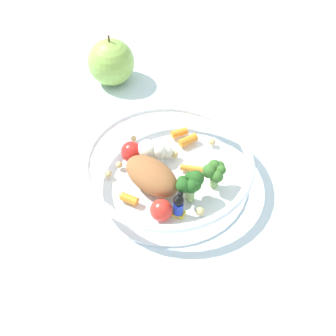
{
  "coord_description": "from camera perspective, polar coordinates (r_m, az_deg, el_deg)",
  "views": [
    {
      "loc": [
        0.48,
        -0.07,
        0.55
      ],
      "look_at": [
        -0.0,
        -0.01,
        0.03
      ],
      "focal_mm": 54.32,
      "sensor_mm": 36.0,
      "label": 1
    }
  ],
  "objects": [
    {
      "name": "ground_plane",
      "position": [
        0.74,
        1.13,
        -1.47
      ],
      "size": [
        2.4,
        2.4,
        0.0
      ],
      "primitive_type": "plane",
      "color": "silver"
    },
    {
      "name": "food_container",
      "position": [
        0.72,
        -0.21,
        -0.06
      ],
      "size": [
        0.24,
        0.24,
        0.06
      ],
      "color": "white",
      "rests_on": "ground_plane"
    },
    {
      "name": "loose_apple",
      "position": [
        0.89,
        -6.41,
        11.74
      ],
      "size": [
        0.08,
        0.08,
        0.09
      ],
      "color": "#8CB74C",
      "rests_on": "ground_plane"
    }
  ]
}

